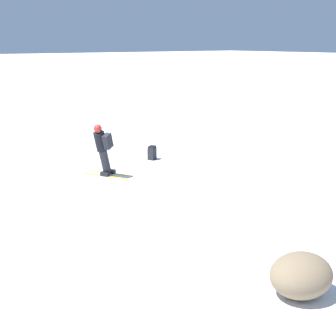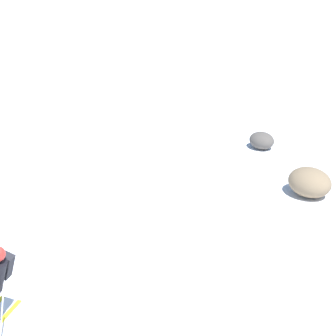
% 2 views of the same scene
% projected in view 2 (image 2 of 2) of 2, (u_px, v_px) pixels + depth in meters
% --- Properties ---
extents(exposed_boulder_0, '(0.79, 0.67, 0.51)m').
position_uv_depth(exposed_boulder_0, '(262.00, 140.00, 16.89)').
color(exposed_boulder_0, '#4C4742').
rests_on(exposed_boulder_0, ground).
extents(exposed_boulder_1, '(1.11, 0.95, 0.72)m').
position_uv_depth(exposed_boulder_1, '(310.00, 182.00, 13.99)').
color(exposed_boulder_1, '#7A664C').
rests_on(exposed_boulder_1, ground).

